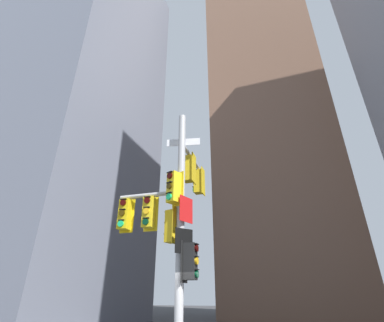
{
  "coord_description": "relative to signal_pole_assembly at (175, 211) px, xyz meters",
  "views": [
    {
      "loc": [
        3.15,
        -7.97,
        1.89
      ],
      "look_at": [
        0.39,
        -0.04,
        5.98
      ],
      "focal_mm": 26.03,
      "sensor_mm": 36.0,
      "label": 1
    }
  ],
  "objects": [
    {
      "name": "building_tower_left",
      "position": [
        -15.39,
        9.4,
        15.59
      ],
      "size": [
        13.59,
        13.59,
        40.04
      ],
      "primitive_type": "cube",
      "color": "slate",
      "rests_on": "ground"
    },
    {
      "name": "signal_pole_assembly",
      "position": [
        0.0,
        0.0,
        0.0
      ],
      "size": [
        2.78,
        3.0,
        7.9
      ],
      "color": "#B2B2B5",
      "rests_on": "ground"
    },
    {
      "name": "building_mid_block",
      "position": [
        3.04,
        23.78,
        22.59
      ],
      "size": [
        12.77,
        12.77,
        54.03
      ],
      "primitive_type": "cube",
      "color": "brown",
      "rests_on": "ground"
    }
  ]
}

